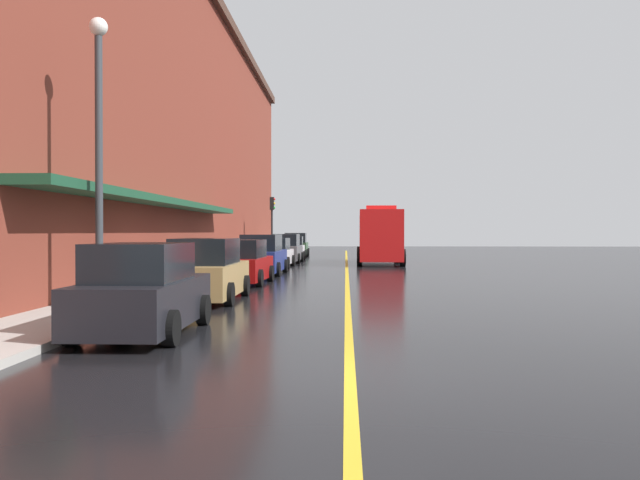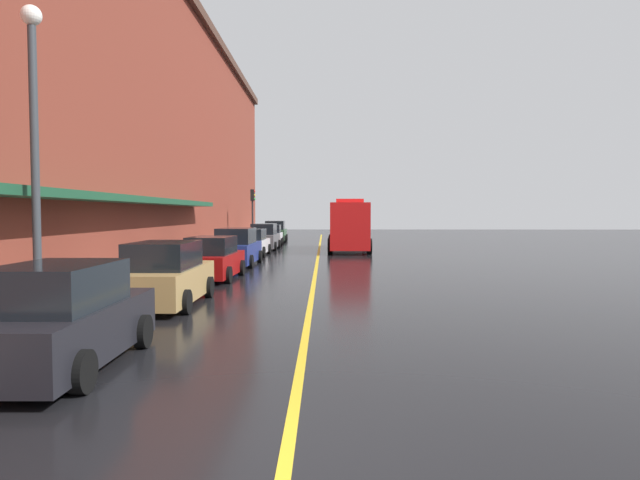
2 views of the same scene
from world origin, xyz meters
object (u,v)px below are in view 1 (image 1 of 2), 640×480
(parked_car_3, at_px, (262,256))
(street_lamp_left, at_px, (99,131))
(parked_car_6, at_px, (291,249))
(fire_truck, at_px, (379,237))
(parking_meter_0, at_px, (240,250))
(parked_car_7, at_px, (296,246))
(parked_car_0, at_px, (143,292))
(parked_car_4, at_px, (274,254))
(traffic_light_near, at_px, (272,215))
(parked_car_2, at_px, (242,263))
(parked_car_1, at_px, (207,272))
(parked_car_5, at_px, (286,249))
(parking_meter_1, at_px, (244,249))

(parked_car_3, relative_size, street_lamp_left, 0.71)
(parked_car_6, bearing_deg, street_lamp_left, 174.57)
(fire_truck, height_order, parking_meter_0, fire_truck)
(parked_car_3, xyz_separation_m, parked_car_7, (-0.11, 22.19, 0.01))
(parked_car_7, height_order, street_lamp_left, street_lamp_left)
(parked_car_6, xyz_separation_m, fire_truck, (6.00, -6.09, 0.88))
(fire_truck, bearing_deg, parked_car_6, -134.27)
(parked_car_0, relative_size, parked_car_4, 0.99)
(parked_car_7, distance_m, traffic_light_near, 6.53)
(parked_car_2, relative_size, parked_car_4, 0.99)
(parked_car_1, relative_size, street_lamp_left, 0.66)
(parked_car_0, height_order, street_lamp_left, street_lamp_left)
(parked_car_5, relative_size, traffic_light_near, 1.03)
(parked_car_1, height_order, parked_car_3, parked_car_3)
(fire_truck, bearing_deg, parked_car_2, -19.14)
(parked_car_2, distance_m, parked_car_3, 5.67)
(parked_car_4, distance_m, street_lamp_left, 21.45)
(parking_meter_0, bearing_deg, parked_car_2, -80.26)
(parked_car_7, distance_m, parking_meter_1, 18.52)
(parked_car_0, height_order, parked_car_4, parked_car_0)
(parked_car_4, bearing_deg, street_lamp_left, 176.12)
(parked_car_3, distance_m, parked_car_5, 11.62)
(parked_car_1, bearing_deg, fire_truck, -15.30)
(parked_car_3, height_order, parked_car_7, parked_car_7)
(parked_car_3, distance_m, parking_meter_0, 2.76)
(parking_meter_1, height_order, traffic_light_near, traffic_light_near)
(parked_car_3, bearing_deg, parked_car_1, -179.44)
(parked_car_6, relative_size, parking_meter_1, 3.26)
(parked_car_0, bearing_deg, parked_car_5, -0.54)
(parked_car_2, height_order, parking_meter_0, parked_car_2)
(parked_car_0, xyz_separation_m, parking_meter_1, (-1.40, 21.66, 0.24))
(parked_car_4, relative_size, parking_meter_0, 3.28)
(traffic_light_near, bearing_deg, fire_truck, -37.47)
(parked_car_3, relative_size, traffic_light_near, 1.14)
(parked_car_1, height_order, parking_meter_0, parked_car_1)
(parked_car_0, distance_m, parked_car_4, 24.08)
(parked_car_6, height_order, fire_truck, fire_truck)
(parked_car_1, xyz_separation_m, parked_car_5, (0.17, 23.33, 0.02))
(parked_car_1, relative_size, parked_car_2, 1.05)
(parked_car_2, distance_m, parked_car_4, 11.80)
(parked_car_5, bearing_deg, fire_truck, -99.00)
(parked_car_2, xyz_separation_m, parking_meter_0, (-1.38, 8.04, 0.27))
(parked_car_2, height_order, parked_car_6, parked_car_2)
(parked_car_1, xyz_separation_m, parked_car_6, (0.07, 28.39, -0.06))
(parked_car_5, bearing_deg, parking_meter_1, 170.20)
(parked_car_2, bearing_deg, parking_meter_1, 10.34)
(parked_car_3, relative_size, parking_meter_1, 3.69)
(parked_car_1, xyz_separation_m, traffic_light_near, (-1.24, 27.92, 2.32))
(parked_car_6, bearing_deg, parking_meter_0, 172.64)
(parked_car_4, xyz_separation_m, parked_car_6, (0.08, 10.55, 0.01))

